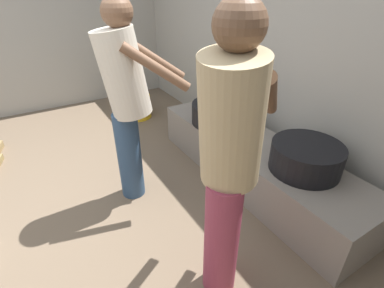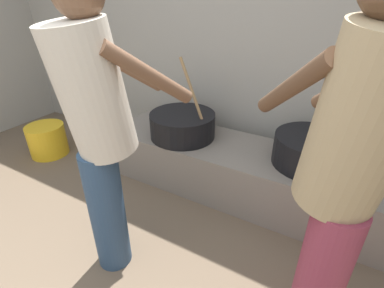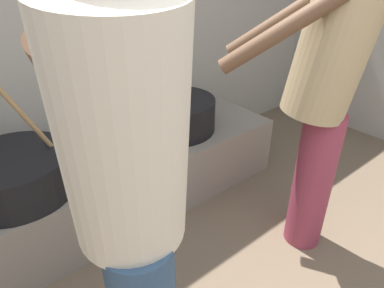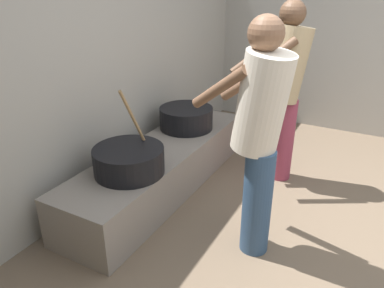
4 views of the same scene
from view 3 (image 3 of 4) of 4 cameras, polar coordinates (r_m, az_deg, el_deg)
name	(u,v)px [view 3 (image 3 of 4)]	position (r m, az deg, el deg)	size (l,w,h in m)	color
block_enclosure_rear	(4,40)	(2.23, -29.10, 15.02)	(5.61, 0.20, 2.07)	#9E998E
hearth_ledge	(114,184)	(2.18, -12.95, -6.56)	(2.27, 0.60, 0.41)	slate
cooking_pot_main	(16,174)	(1.87, -27.48, -4.54)	(0.54, 0.54, 0.66)	black
cooking_pot_secondary	(175,114)	(2.27, -2.84, 4.98)	(0.53, 0.53, 0.21)	black
cook_in_tan_shirt	(326,83)	(1.68, 21.53, 9.46)	(0.67, 0.73, 1.64)	#8C3347
cook_in_cream_shirt	(130,194)	(0.89, -10.34, -8.32)	(0.54, 0.74, 1.61)	navy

